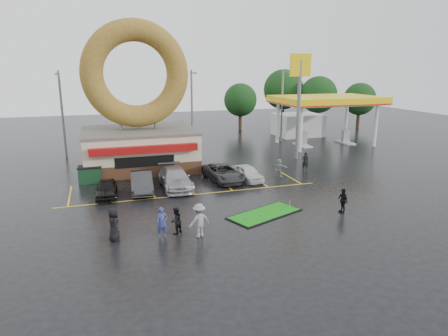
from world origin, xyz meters
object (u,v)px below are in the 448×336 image
object	(u,v)px
car_black	(106,189)
dumpster	(90,175)
donut_shop	(138,121)
person_cameraman	(343,200)
streetlight_left	(62,112)
person_blue	(162,223)
putting_green	(265,214)
streetlight_mid	(192,107)
car_white	(247,173)
car_silver	(175,178)
car_grey	(223,173)
shell_sign	(300,87)
car_dgrey	(142,182)
gas_station	(314,112)
streetlight_right	(282,104)

from	to	relation	value
car_black	dumpster	world-z (taller)	dumpster
donut_shop	person_cameraman	size ratio (longest dim) A/B	8.21
streetlight_left	person_blue	bearing A→B (deg)	-74.79
person_blue	putting_green	distance (m)	7.14
streetlight_mid	person_cameraman	distance (m)	24.89
car_black	car_white	xyz separation A→B (m)	(11.49, 1.00, 0.02)
putting_green	car_silver	bearing A→B (deg)	120.18
streetlight_mid	putting_green	distance (m)	23.48
streetlight_left	car_grey	xyz separation A→B (m)	(13.13, -13.61, -4.08)
shell_sign	car_dgrey	distance (m)	19.19
car_white	gas_station	bearing A→B (deg)	38.07
dumpster	streetlight_right	bearing A→B (deg)	33.36
gas_station	car_silver	distance (m)	26.29
donut_shop	gas_station	bearing A→B (deg)	19.11
shell_sign	streetlight_mid	world-z (taller)	shell_sign
car_dgrey	dumpster	size ratio (longest dim) A/B	2.55
car_silver	putting_green	distance (m)	8.84
shell_sign	streetlight_left	xyz separation A→B (m)	(-23.00, 7.92, -2.60)
streetlight_left	car_white	bearing A→B (deg)	-42.99
streetlight_right	person_cameraman	world-z (taller)	streetlight_right
gas_station	person_blue	world-z (taller)	gas_station
donut_shop	car_dgrey	distance (m)	8.52
streetlight_right	donut_shop	bearing A→B (deg)	-154.79
car_grey	person_cameraman	xyz separation A→B (m)	(5.21, -9.58, 0.12)
car_dgrey	car_silver	size ratio (longest dim) A/B	0.85
streetlight_mid	putting_green	size ratio (longest dim) A/B	1.64
car_dgrey	dumpster	world-z (taller)	car_dgrey
dumpster	putting_green	distance (m)	15.63
shell_sign	person_blue	distance (m)	23.70
streetlight_mid	car_dgrey	distance (m)	17.85
car_silver	car_grey	distance (m)	4.30
dumpster	putting_green	bearing A→B (deg)	-41.22
car_white	person_blue	distance (m)	12.86
gas_station	putting_green	size ratio (longest dim) A/B	2.49
streetlight_right	person_blue	xyz separation A→B (m)	(-19.60, -25.55, -3.90)
car_black	car_grey	bearing A→B (deg)	13.14
streetlight_left	car_dgrey	world-z (taller)	streetlight_left
gas_station	person_blue	xyz separation A→B (m)	(-23.60, -24.57, -2.82)
car_dgrey	donut_shop	bearing A→B (deg)	88.71
person_blue	streetlight_mid	bearing A→B (deg)	68.65
car_white	dumpster	bearing A→B (deg)	157.61
person_blue	car_black	bearing A→B (deg)	103.94
shell_sign	car_dgrey	size ratio (longest dim) A/B	2.31
person_blue	person_cameraman	size ratio (longest dim) A/B	1.07
person_cameraman	car_black	bearing A→B (deg)	-118.40
donut_shop	person_blue	world-z (taller)	donut_shop
streetlight_right	putting_green	distance (m)	27.55
streetlight_left	streetlight_mid	distance (m)	14.04
streetlight_left	car_black	world-z (taller)	streetlight_left
shell_sign	car_black	bearing A→B (deg)	-159.61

